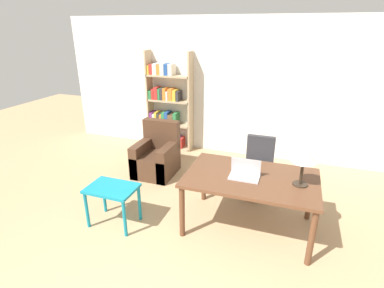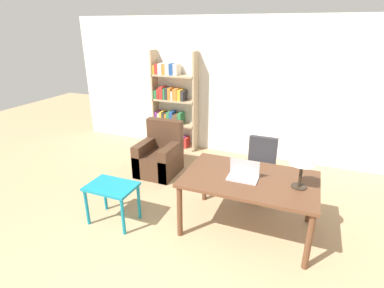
{
  "view_description": "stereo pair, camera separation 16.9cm",
  "coord_description": "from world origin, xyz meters",
  "px_view_note": "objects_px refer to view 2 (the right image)",
  "views": [
    {
      "loc": [
        0.86,
        -1.31,
        2.5
      ],
      "look_at": [
        -0.4,
        2.27,
        1.0
      ],
      "focal_mm": 28.0,
      "sensor_mm": 36.0,
      "label": 1
    },
    {
      "loc": [
        1.02,
        -1.25,
        2.5
      ],
      "look_at": [
        -0.4,
        2.27,
        1.0
      ],
      "focal_mm": 28.0,
      "sensor_mm": 36.0,
      "label": 2
    }
  ],
  "objects_px": {
    "armchair": "(160,157)",
    "office_chair": "(260,171)",
    "desk": "(249,184)",
    "laptop": "(243,174)",
    "bookshelf": "(172,108)",
    "table_lamp": "(303,159)",
    "side_table_blue": "(112,192)"
  },
  "relations": [
    {
      "from": "armchair",
      "to": "office_chair",
      "type": "bearing_deg",
      "value": -2.49
    },
    {
      "from": "desk",
      "to": "laptop",
      "type": "xyz_separation_m",
      "value": [
        -0.08,
        -0.04,
        0.13
      ]
    },
    {
      "from": "bookshelf",
      "to": "laptop",
      "type": "bearing_deg",
      "value": -48.09
    },
    {
      "from": "table_lamp",
      "to": "armchair",
      "type": "xyz_separation_m",
      "value": [
        -2.4,
        1.04,
        -0.8
      ]
    },
    {
      "from": "desk",
      "to": "armchair",
      "type": "height_order",
      "value": "armchair"
    },
    {
      "from": "desk",
      "to": "bookshelf",
      "type": "xyz_separation_m",
      "value": [
        -2.15,
        2.27,
        0.22
      ]
    },
    {
      "from": "office_chair",
      "to": "table_lamp",
      "type": "bearing_deg",
      "value": -58.37
    },
    {
      "from": "desk",
      "to": "office_chair",
      "type": "height_order",
      "value": "office_chair"
    },
    {
      "from": "desk",
      "to": "side_table_blue",
      "type": "bearing_deg",
      "value": -163.1
    },
    {
      "from": "laptop",
      "to": "bookshelf",
      "type": "relative_size",
      "value": 0.18
    },
    {
      "from": "armchair",
      "to": "bookshelf",
      "type": "relative_size",
      "value": 0.45
    },
    {
      "from": "laptop",
      "to": "office_chair",
      "type": "distance_m",
      "value": 1.07
    },
    {
      "from": "desk",
      "to": "office_chair",
      "type": "relative_size",
      "value": 1.78
    },
    {
      "from": "armchair",
      "to": "bookshelf",
      "type": "distance_m",
      "value": 1.41
    },
    {
      "from": "bookshelf",
      "to": "office_chair",
      "type": "bearing_deg",
      "value": -31.72
    },
    {
      "from": "side_table_blue",
      "to": "armchair",
      "type": "distance_m",
      "value": 1.56
    },
    {
      "from": "table_lamp",
      "to": "office_chair",
      "type": "xyz_separation_m",
      "value": [
        -0.6,
        0.97,
        -0.7
      ]
    },
    {
      "from": "desk",
      "to": "laptop",
      "type": "relative_size",
      "value": 4.44
    },
    {
      "from": "office_chair",
      "to": "bookshelf",
      "type": "xyz_separation_m",
      "value": [
        -2.13,
        1.32,
        0.48
      ]
    },
    {
      "from": "laptop",
      "to": "armchair",
      "type": "bearing_deg",
      "value": 148.48
    },
    {
      "from": "armchair",
      "to": "laptop",
      "type": "bearing_deg",
      "value": -31.52
    },
    {
      "from": "armchair",
      "to": "bookshelf",
      "type": "xyz_separation_m",
      "value": [
        -0.33,
        1.24,
        0.58
      ]
    },
    {
      "from": "side_table_blue",
      "to": "armchair",
      "type": "relative_size",
      "value": 0.68
    },
    {
      "from": "laptop",
      "to": "office_chair",
      "type": "relative_size",
      "value": 0.4
    },
    {
      "from": "desk",
      "to": "side_table_blue",
      "type": "distance_m",
      "value": 1.8
    },
    {
      "from": "laptop",
      "to": "desk",
      "type": "bearing_deg",
      "value": 27.16
    },
    {
      "from": "office_chair",
      "to": "armchair",
      "type": "height_order",
      "value": "armchair"
    },
    {
      "from": "table_lamp",
      "to": "side_table_blue",
      "type": "distance_m",
      "value": 2.43
    },
    {
      "from": "laptop",
      "to": "bookshelf",
      "type": "bearing_deg",
      "value": 131.91
    },
    {
      "from": "desk",
      "to": "laptop",
      "type": "distance_m",
      "value": 0.16
    },
    {
      "from": "desk",
      "to": "office_chair",
      "type": "bearing_deg",
      "value": 91.09
    },
    {
      "from": "laptop",
      "to": "table_lamp",
      "type": "distance_m",
      "value": 0.72
    }
  ]
}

